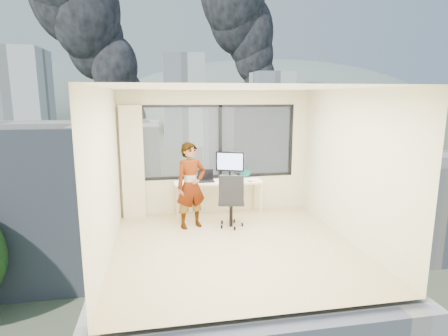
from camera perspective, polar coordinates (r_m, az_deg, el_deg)
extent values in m
cube|color=tan|center=(6.28, 1.68, -12.10)|extent=(4.00, 4.00, 0.01)
cube|color=white|center=(5.78, 1.83, 12.33)|extent=(4.00, 4.00, 0.01)
cube|color=beige|center=(4.02, 7.77, -5.98)|extent=(4.00, 0.01, 2.60)
cube|color=beige|center=(5.82, -17.88, -1.09)|extent=(0.01, 4.00, 2.60)
cube|color=beige|center=(6.61, 18.97, 0.24)|extent=(0.01, 4.00, 2.60)
cube|color=beige|center=(7.66, -13.98, 0.80)|extent=(0.45, 0.14, 2.30)
cube|color=beige|center=(7.70, -0.89, -4.74)|extent=(1.80, 0.60, 0.75)
imported|color=#2D2D33|center=(6.97, -5.15, -2.72)|extent=(0.69, 0.57, 1.63)
cube|color=white|center=(7.88, 0.70, -1.29)|extent=(0.36, 0.33, 0.07)
cube|color=black|center=(7.59, 4.06, -2.03)|extent=(0.11, 0.06, 0.01)
cylinder|color=black|center=(7.61, 2.67, -1.66)|extent=(0.09, 0.09, 0.10)
ellipsoid|color=#0D524E|center=(7.93, 3.22, -0.76)|extent=(0.26, 0.14, 0.20)
cube|color=#515B3D|center=(126.73, -9.76, 3.43)|extent=(400.00, 400.00, 0.04)
cube|color=beige|center=(37.70, -22.00, -4.32)|extent=(16.00, 12.00, 14.00)
cube|color=silver|center=(46.39, 6.36, 0.47)|extent=(14.00, 13.00, 16.00)
cube|color=silver|center=(106.20, -29.27, 8.34)|extent=(14.00, 14.00, 28.00)
cube|color=silver|center=(126.00, -6.29, 10.33)|extent=(13.00, 13.00, 30.00)
cube|color=silver|center=(152.85, 7.33, 9.67)|extent=(15.00, 15.00, 26.00)
cube|color=silver|center=(166.47, -31.36, 7.58)|extent=(16.00, 14.00, 22.00)
ellipsoid|color=slate|center=(347.03, -30.62, 6.81)|extent=(288.00, 216.00, 90.00)
ellipsoid|color=slate|center=(341.41, 6.95, 8.21)|extent=(300.00, 220.00, 96.00)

